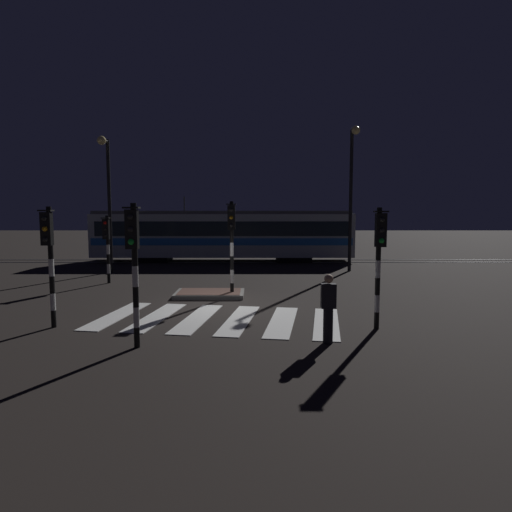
% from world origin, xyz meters
% --- Properties ---
extents(ground_plane, '(120.00, 120.00, 0.00)m').
position_xyz_m(ground_plane, '(0.00, 0.00, 0.00)').
color(ground_plane, black).
extents(rail_near, '(80.00, 0.12, 0.03)m').
position_xyz_m(rail_near, '(0.00, 13.11, 0.01)').
color(rail_near, '#59595E').
rests_on(rail_near, ground).
extents(rail_far, '(80.00, 0.12, 0.03)m').
position_xyz_m(rail_far, '(0.00, 14.54, 0.01)').
color(rail_far, '#59595E').
rests_on(rail_far, ground).
extents(crosswalk_zebra, '(7.60, 4.79, 0.02)m').
position_xyz_m(crosswalk_zebra, '(0.00, -1.82, 0.01)').
color(crosswalk_zebra, silver).
rests_on(crosswalk_zebra, ground).
extents(traffic_island, '(2.61, 1.67, 0.18)m').
position_xyz_m(traffic_island, '(-0.63, 1.92, 0.09)').
color(traffic_island, slate).
rests_on(traffic_island, ground).
extents(traffic_light_kerb_mid_left, '(0.36, 0.42, 3.42)m').
position_xyz_m(traffic_light_kerb_mid_left, '(-1.70, -4.70, 2.26)').
color(traffic_light_kerb_mid_left, black).
rests_on(traffic_light_kerb_mid_left, ground).
extents(traffic_light_median_centre, '(0.36, 0.42, 3.60)m').
position_xyz_m(traffic_light_median_centre, '(0.23, 1.74, 2.37)').
color(traffic_light_median_centre, black).
rests_on(traffic_light_median_centre, ground).
extents(traffic_light_corner_far_left, '(0.36, 0.42, 3.04)m').
position_xyz_m(traffic_light_corner_far_left, '(-5.50, 4.92, 2.00)').
color(traffic_light_corner_far_left, black).
rests_on(traffic_light_corner_far_left, ground).
extents(traffic_light_corner_near_left, '(0.36, 0.42, 3.36)m').
position_xyz_m(traffic_light_corner_near_left, '(-4.52, -2.83, 2.22)').
color(traffic_light_corner_near_left, black).
rests_on(traffic_light_corner_near_left, ground).
extents(traffic_light_corner_near_right, '(0.36, 0.42, 3.33)m').
position_xyz_m(traffic_light_corner_near_right, '(4.46, -3.01, 2.20)').
color(traffic_light_corner_near_right, black).
rests_on(traffic_light_corner_near_right, ground).
extents(street_lamp_trackside_right, '(0.44, 1.21, 7.53)m').
position_xyz_m(street_lamp_trackside_right, '(6.19, 8.86, 4.75)').
color(street_lamp_trackside_right, black).
rests_on(street_lamp_trackside_right, ground).
extents(street_lamp_trackside_left, '(0.44, 1.21, 6.94)m').
position_xyz_m(street_lamp_trackside_left, '(-6.52, 8.31, 4.42)').
color(street_lamp_trackside_left, black).
rests_on(street_lamp_trackside_left, ground).
extents(tram, '(16.63, 2.58, 4.15)m').
position_xyz_m(tram, '(-0.97, 13.82, 1.75)').
color(tram, '#B2BCC1').
rests_on(tram, ground).
extents(pedestrian_waiting_at_kerb, '(0.36, 0.24, 1.71)m').
position_xyz_m(pedestrian_waiting_at_kerb, '(2.90, -4.26, 0.88)').
color(pedestrian_waiting_at_kerb, black).
rests_on(pedestrian_waiting_at_kerb, ground).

